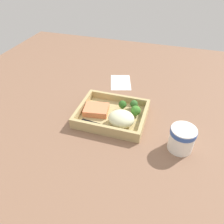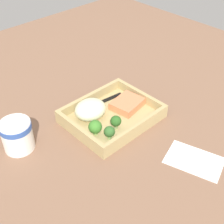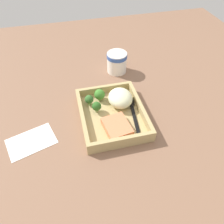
{
  "view_description": "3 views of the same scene",
  "coord_description": "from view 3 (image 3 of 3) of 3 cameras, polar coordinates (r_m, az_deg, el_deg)",
  "views": [
    {
      "loc": [
        18.93,
        -61.18,
        53.34
      ],
      "look_at": [
        0.0,
        0.0,
        2.7
      ],
      "focal_mm": 35.0,
      "sensor_mm": 36.0,
      "label": 1
    },
    {
      "loc": [
        48.48,
        51.0,
        58.26
      ],
      "look_at": [
        0.0,
        0.0,
        2.7
      ],
      "focal_mm": 50.0,
      "sensor_mm": 36.0,
      "label": 2
    },
    {
      "loc": [
        -48.23,
        11.83,
        53.56
      ],
      "look_at": [
        0.0,
        0.0,
        2.7
      ],
      "focal_mm": 35.0,
      "sensor_mm": 36.0,
      "label": 3
    }
  ],
  "objects": [
    {
      "name": "paper_cup",
      "position": [
        0.91,
        1.29,
        13.08
      ],
      "size": [
        8.14,
        8.14,
        8.35
      ],
      "color": "white",
      "rests_on": "ground_plane"
    },
    {
      "name": "mashed_potatoes",
      "position": [
        0.74,
        2.17,
        3.67
      ],
      "size": [
        9.35,
        8.22,
        5.33
      ],
      "primitive_type": "ellipsoid",
      "color": "beige",
      "rests_on": "takeout_tray"
    },
    {
      "name": "salmon_fillet",
      "position": [
        0.67,
        1.19,
        -3.95
      ],
      "size": [
        10.08,
        8.67,
        2.34
      ],
      "primitive_type": "cube",
      "rotation": [
        0.0,
        0.0,
        0.16
      ],
      "color": "#E47E52",
      "rests_on": "takeout_tray"
    },
    {
      "name": "takeout_tray",
      "position": [
        0.73,
        0.0,
        -1.16
      ],
      "size": [
        25.32,
        20.59,
        1.2
      ],
      "primitive_type": "cube",
      "color": "tan",
      "rests_on": "ground_plane"
    },
    {
      "name": "tray_rim",
      "position": [
        0.71,
        0.0,
        -0.03
      ],
      "size": [
        25.32,
        20.59,
        2.88
      ],
      "color": "tan",
      "rests_on": "takeout_tray"
    },
    {
      "name": "broccoli_floret_1",
      "position": [
        0.75,
        -5.99,
        3.25
      ],
      "size": [
        3.01,
        3.01,
        3.82
      ],
      "color": "#83AE5E",
      "rests_on": "takeout_tray"
    },
    {
      "name": "broccoli_floret_2",
      "position": [
        0.72,
        -4.04,
        1.45
      ],
      "size": [
        3.06,
        3.06,
        4.02
      ],
      "color": "#81975D",
      "rests_on": "takeout_tray"
    },
    {
      "name": "ground_plane",
      "position": [
        0.74,
        0.0,
        -2.01
      ],
      "size": [
        160.0,
        160.0,
        2.0
      ],
      "primitive_type": "cube",
      "color": "brown"
    },
    {
      "name": "receipt_slip",
      "position": [
        0.71,
        -20.33,
        -7.18
      ],
      "size": [
        12.9,
        15.98,
        0.24
      ],
      "primitive_type": "cube",
      "rotation": [
        0.0,
        0.0,
        0.3
      ],
      "color": "white",
      "rests_on": "ground_plane"
    },
    {
      "name": "fork",
      "position": [
        0.73,
        5.59,
        -0.15
      ],
      "size": [
        15.88,
        3.6,
        0.44
      ],
      "color": "black",
      "rests_on": "takeout_tray"
    },
    {
      "name": "broccoli_floret_3",
      "position": [
        0.76,
        -3.26,
        4.56
      ],
      "size": [
        3.71,
        3.71,
        4.27
      ],
      "color": "#7BA052",
      "rests_on": "takeout_tray"
    }
  ]
}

